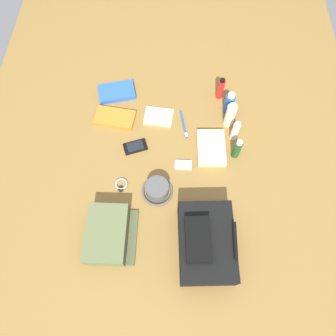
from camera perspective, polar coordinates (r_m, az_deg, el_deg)
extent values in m
cube|color=brown|center=(1.52, 0.00, -0.81)|extent=(2.64, 2.02, 0.02)
cube|color=black|center=(1.36, 7.15, -13.76)|extent=(0.35, 0.25, 0.12)
cube|color=black|center=(1.28, 5.68, -13.12)|extent=(0.19, 0.11, 0.03)
cylinder|color=black|center=(1.31, 12.49, -13.13)|extent=(0.15, 0.02, 0.02)
cube|color=#56603D|center=(1.39, -11.37, -12.06)|extent=(0.26, 0.18, 0.09)
cube|color=#454D30|center=(1.42, -7.14, -12.66)|extent=(0.25, 0.06, 0.01)
cylinder|color=#4C4C4C|center=(1.44, -2.04, -3.90)|extent=(0.11, 0.11, 0.06)
torus|color=#4C4C4C|center=(1.47, -1.99, -4.37)|extent=(0.15, 0.15, 0.01)
cylinder|color=red|center=(1.72, 9.80, 14.34)|extent=(0.04, 0.04, 0.13)
cylinder|color=black|center=(1.67, 10.19, 15.85)|extent=(0.03, 0.03, 0.01)
cylinder|color=blue|center=(1.67, 11.38, 11.73)|extent=(0.05, 0.05, 0.12)
cylinder|color=silver|center=(1.62, 11.82, 13.15)|extent=(0.04, 0.04, 0.01)
cylinder|color=beige|center=(1.62, 11.56, 9.61)|extent=(0.05, 0.05, 0.15)
cylinder|color=beige|center=(1.55, 12.10, 11.25)|extent=(0.04, 0.04, 0.01)
cylinder|color=white|center=(1.58, 12.44, 6.69)|extent=(0.04, 0.04, 0.12)
cylinder|color=silver|center=(1.53, 12.94, 8.01)|extent=(0.03, 0.03, 0.01)
cylinder|color=#19471E|center=(1.54, 12.78, 3.43)|extent=(0.04, 0.04, 0.12)
cylinder|color=silver|center=(1.48, 13.31, 4.64)|extent=(0.03, 0.03, 0.01)
cube|color=blue|center=(1.77, -9.59, 13.87)|extent=(0.17, 0.22, 0.03)
cube|color=white|center=(1.78, -9.58, 13.80)|extent=(0.16, 0.21, 0.02)
cube|color=orange|center=(1.68, -9.92, 9.25)|extent=(0.14, 0.22, 0.02)
cube|color=white|center=(1.68, -9.90, 9.20)|extent=(0.14, 0.21, 0.02)
cube|color=black|center=(1.58, -6.16, 3.96)|extent=(0.10, 0.13, 0.01)
cube|color=black|center=(1.57, -6.19, 4.08)|extent=(0.08, 0.09, 0.00)
cube|color=#B7B7BC|center=(1.52, 2.85, 0.58)|extent=(0.05, 0.08, 0.01)
cylinder|color=silver|center=(1.52, 2.31, 0.68)|extent=(0.03, 0.03, 0.00)
torus|color=#99999E|center=(1.50, -8.75, -2.97)|extent=(0.06, 0.06, 0.01)
cylinder|color=black|center=(1.49, -8.85, -3.90)|extent=(0.03, 0.03, 0.01)
cylinder|color=blue|center=(1.64, 2.94, 8.17)|extent=(0.17, 0.04, 0.01)
cube|color=white|center=(1.59, 3.42, 6.25)|extent=(0.02, 0.02, 0.01)
cube|color=beige|center=(1.66, -1.77, 9.58)|extent=(0.13, 0.16, 0.02)
cube|color=beige|center=(1.56, 8.08, 3.74)|extent=(0.20, 0.15, 0.04)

